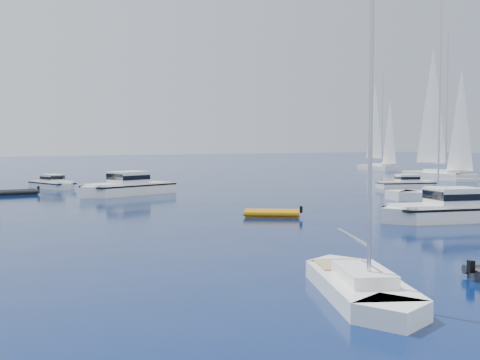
# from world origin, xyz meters

# --- Properties ---
(motor_cruiser_centre) EXTENTS (10.79, 5.95, 2.71)m
(motor_cruiser_centre) POSITION_xyz_m (7.12, 12.30, 0.00)
(motor_cruiser_centre) COLOR silver
(motor_cruiser_centre) RESTS_ON ground
(motor_cruiser_far_r) EXTENTS (7.58, 4.62, 1.91)m
(motor_cruiser_far_r) POSITION_xyz_m (26.16, 33.91, 0.00)
(motor_cruiser_far_r) COLOR silver
(motor_cruiser_far_r) RESTS_ON ground
(motor_cruiser_distant) EXTENTS (11.23, 6.11, 2.82)m
(motor_cruiser_distant) POSITION_xyz_m (-2.67, 42.09, 0.00)
(motor_cruiser_distant) COLOR silver
(motor_cruiser_distant) RESTS_ON ground
(motor_cruiser_horizon) EXTENTS (3.94, 7.71, 1.94)m
(motor_cruiser_horizon) POSITION_xyz_m (-6.20, 53.96, 0.00)
(motor_cruiser_horizon) COLOR silver
(motor_cruiser_horizon) RESTS_ON ground
(sailboat_fore) EXTENTS (6.25, 9.24, 13.45)m
(sailboat_fore) POSITION_xyz_m (-11.49, 0.45, 0.00)
(sailboat_fore) COLOR white
(sailboat_fore) RESTS_ON ground
(sailboat_mid_r) EXTENTS (8.90, 11.75, 17.50)m
(sailboat_mid_r) POSITION_xyz_m (17.85, 21.12, 0.00)
(sailboat_mid_r) COLOR white
(sailboat_mid_r) RESTS_ON ground
(sailboat_sails_r) EXTENTS (4.40, 13.91, 20.16)m
(sailboat_sails_r) POSITION_xyz_m (41.79, 43.45, 0.00)
(sailboat_sails_r) COLOR white
(sailboat_sails_r) RESTS_ON ground
(sailboat_sails_far) EXTENTS (4.54, 12.03, 17.24)m
(sailboat_sails_far) POSITION_xyz_m (54.61, 67.90, 0.00)
(sailboat_sails_far) COLOR silver
(sailboat_sails_far) RESTS_ON ground
(tender_yellow) EXTENTS (4.38, 4.05, 0.95)m
(tender_yellow) POSITION_xyz_m (-1.25, 20.20, 0.00)
(tender_yellow) COLOR orange
(tender_yellow) RESTS_ON ground
(tender_grey_far) EXTENTS (4.26, 2.34, 0.95)m
(tender_grey_far) POSITION_xyz_m (-11.56, 47.66, 0.00)
(tender_grey_far) COLOR black
(tender_grey_far) RESTS_ON ground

